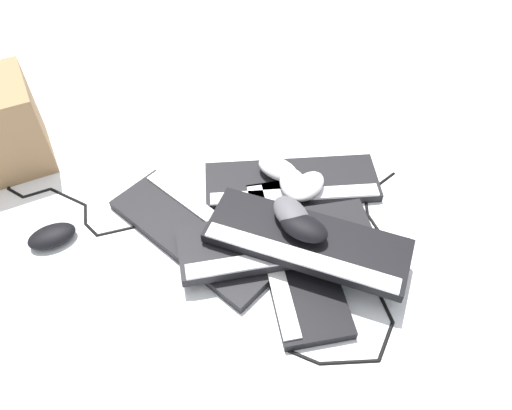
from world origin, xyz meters
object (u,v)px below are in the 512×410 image
mouse_1 (307,186)px  mouse_2 (292,214)px  keyboard_3 (277,241)px  mouse_5 (293,184)px  keyboard_1 (292,183)px  keyboard_2 (195,233)px  mouse_4 (52,236)px  mouse_0 (278,169)px  keyboard_0 (294,254)px  keyboard_4 (307,242)px  mouse_3 (304,227)px

mouse_1 → mouse_2: 0.16m
keyboard_3 → mouse_5: (-0.12, 0.12, 0.01)m
keyboard_1 → keyboard_2: 0.29m
keyboard_3 → mouse_4: 0.52m
keyboard_1 → keyboard_3: size_ratio=0.99×
mouse_2 → mouse_4: size_ratio=1.00×
keyboard_1 → mouse_4: bearing=-103.0°
keyboard_2 → mouse_0: (-0.05, 0.26, 0.04)m
keyboard_3 → mouse_5: size_ratio=4.23×
keyboard_1 → keyboard_0: bearing=-31.6°
keyboard_0 → mouse_4: (-0.32, -0.46, 0.01)m
keyboard_4 → keyboard_3: bearing=-139.7°
keyboard_3 → mouse_1: (-0.10, 0.15, 0.01)m
keyboard_1 → mouse_1: (0.06, 0.01, 0.04)m
keyboard_0 → keyboard_1: size_ratio=1.01×
keyboard_4 → mouse_3: (-0.01, -0.00, 0.04)m
mouse_2 → mouse_5: bearing=-34.8°
keyboard_0 → keyboard_3: bearing=-139.2°
keyboard_0 → mouse_1: (-0.13, 0.12, 0.04)m
keyboard_0 → keyboard_1: (-0.19, 0.12, 0.00)m
mouse_3 → mouse_4: bearing=-153.6°
keyboard_0 → mouse_0: bearing=157.2°
keyboard_3 → mouse_2: size_ratio=4.23×
keyboard_0 → mouse_3: 0.10m
mouse_3 → keyboard_2: bearing=-162.3°
mouse_0 → mouse_3: size_ratio=1.00×
keyboard_4 → mouse_5: bearing=155.3°
keyboard_2 → mouse_2: 0.24m
keyboard_2 → mouse_3: (0.17, 0.18, 0.10)m
keyboard_4 → mouse_4: (-0.34, -0.48, -0.05)m
keyboard_4 → mouse_0: (-0.24, 0.08, -0.02)m
mouse_0 → keyboard_3: bearing=122.7°
keyboard_1 → mouse_2: 0.21m
mouse_2 → mouse_0: bearing=-22.7°
mouse_2 → mouse_5: mouse_2 is taller
keyboard_1 → mouse_3: bearing=-27.6°
keyboard_2 → mouse_4: bearing=-117.9°
keyboard_1 → mouse_5: (0.03, -0.02, 0.04)m
mouse_1 → keyboard_2: bearing=151.6°
keyboard_0 → mouse_0: 0.24m
keyboard_3 → keyboard_4: size_ratio=1.07×
keyboard_0 → keyboard_2: (-0.17, -0.17, 0.00)m
keyboard_2 → keyboard_0: bearing=45.4°
mouse_5 → keyboard_0: bearing=-13.6°
mouse_3 → mouse_5: bearing=123.9°
mouse_0 → keyboard_4: bearing=137.7°
keyboard_0 → keyboard_4: keyboard_4 is taller
keyboard_2 → mouse_2: size_ratio=4.23×
mouse_4 → mouse_2: bearing=152.8°
mouse_2 → keyboard_0: bearing=163.8°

